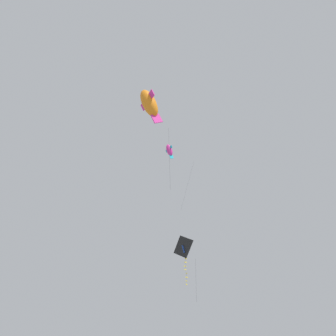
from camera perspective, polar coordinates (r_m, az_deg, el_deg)
kite_fish_upper_right at (r=31.96m, az=-2.32°, el=7.91°), size 2.49×1.86×8.09m
kite_delta_highest at (r=35.64m, az=1.96°, el=-9.71°), size 1.57×2.02×4.96m
kite_fish_near_left at (r=40.60m, az=0.18°, el=2.18°), size 2.73×2.39×7.32m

